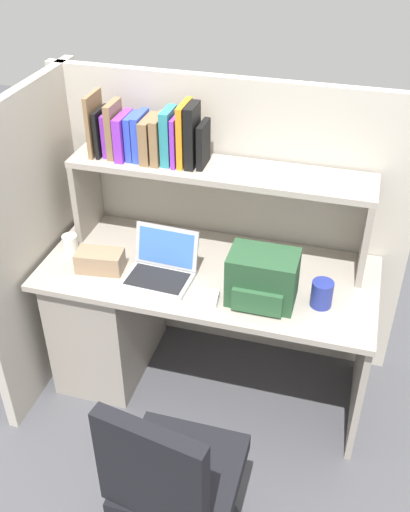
{
  "coord_description": "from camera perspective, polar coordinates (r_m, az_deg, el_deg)",
  "views": [
    {
      "loc": [
        0.61,
        -2.22,
        2.41
      ],
      "look_at": [
        0.0,
        -0.05,
        0.85
      ],
      "focal_mm": 41.8,
      "sensor_mm": 36.0,
      "label": 1
    }
  ],
  "objects": [
    {
      "name": "office_chair",
      "position": [
        2.41,
        -2.92,
        -21.89
      ],
      "size": [
        0.52,
        0.52,
        0.93
      ],
      "rotation": [
        0.0,
        0.0,
        2.97
      ],
      "color": "black",
      "rests_on": "ground_plane"
    },
    {
      "name": "desk",
      "position": [
        3.15,
        -6.6,
        -5.08
      ],
      "size": [
        1.6,
        0.7,
        0.73
      ],
      "color": "#AAA093",
      "rests_on": "ground_plane"
    },
    {
      "name": "laptop",
      "position": [
        2.79,
        -4.22,
        -1.1
      ],
      "size": [
        0.32,
        0.27,
        0.22
      ],
      "color": "#B7BABF",
      "rests_on": "desk"
    },
    {
      "name": "backpack",
      "position": [
        2.61,
        5.5,
        -2.19
      ],
      "size": [
        0.3,
        0.23,
        0.24
      ],
      "color": "#264C2D",
      "rests_on": "desk"
    },
    {
      "name": "paper_cup",
      "position": [
        3.04,
        -12.77,
        1.2
      ],
      "size": [
        0.08,
        0.08,
        0.09
      ],
      "primitive_type": "cylinder",
      "color": "white",
      "rests_on": "desk"
    },
    {
      "name": "cubicle_partition_left",
      "position": [
        3.08,
        -15.38,
        1.3
      ],
      "size": [
        0.05,
        1.06,
        1.55
      ],
      "primitive_type": "cube",
      "color": "#BCB5A8",
      "rests_on": "ground_plane"
    },
    {
      "name": "cubicle_partition_rear",
      "position": [
        3.13,
        2.15,
        3.18
      ],
      "size": [
        1.84,
        0.05,
        1.55
      ],
      "primitive_type": "cube",
      "color": "#BCB5A8",
      "rests_on": "ground_plane"
    },
    {
      "name": "tissue_box",
      "position": [
        2.87,
        -10.02,
        -0.45
      ],
      "size": [
        0.23,
        0.15,
        0.1
      ],
      "primitive_type": "cube",
      "rotation": [
        0.0,
        0.0,
        0.12
      ],
      "color": "#9E7F60",
      "rests_on": "desk"
    },
    {
      "name": "computer_mouse",
      "position": [
        2.66,
        0.63,
        -4.07
      ],
      "size": [
        0.07,
        0.11,
        0.03
      ],
      "primitive_type": "cube",
      "rotation": [
        0.0,
        0.0,
        0.1
      ],
      "color": "silver",
      "rests_on": "desk"
    },
    {
      "name": "reference_books_on_shelf",
      "position": [
        2.82,
        -5.34,
        11.42
      ],
      "size": [
        0.55,
        0.19,
        0.3
      ],
      "color": "olive",
      "rests_on": "overhead_hutch"
    },
    {
      "name": "ground_plane",
      "position": [
        3.33,
        0.24,
        -11.64
      ],
      "size": [
        8.0,
        8.0,
        0.0
      ],
      "primitive_type": "plane",
      "color": "#4C4C51"
    },
    {
      "name": "snack_canister",
      "position": [
        2.66,
        11.12,
        -3.57
      ],
      "size": [
        0.1,
        0.1,
        0.12
      ],
      "primitive_type": "cylinder",
      "color": "navy",
      "rests_on": "desk"
    },
    {
      "name": "overhead_hutch",
      "position": [
        2.83,
        1.39,
        6.66
      ],
      "size": [
        1.44,
        0.28,
        0.45
      ],
      "color": "gray",
      "rests_on": "desk"
    }
  ]
}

